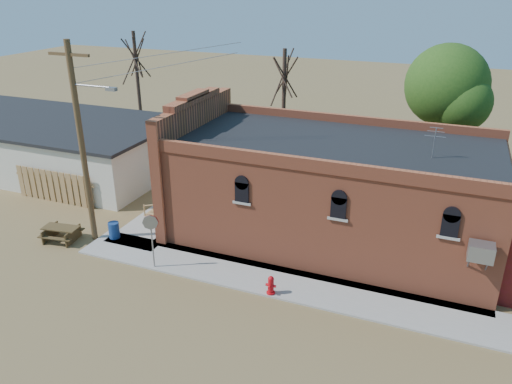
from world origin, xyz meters
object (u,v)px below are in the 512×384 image
at_px(trash_barrel, 114,230).
at_px(picnic_table, 61,232).
at_px(stop_sign, 151,227).
at_px(brick_bar, 326,190).
at_px(fire_hydrant, 271,285).
at_px(utility_pole, 82,141).

bearing_deg(trash_barrel, picnic_table, -155.56).
distance_m(stop_sign, picnic_table, 5.53).
relative_size(brick_bar, picnic_table, 9.18).
bearing_deg(brick_bar, fire_hydrant, -96.50).
bearing_deg(picnic_table, trash_barrel, 16.02).
xyz_separation_m(fire_hydrant, picnic_table, (-10.52, 0.50, -0.01)).
bearing_deg(brick_bar, utility_pole, -156.31).
xyz_separation_m(stop_sign, trash_barrel, (-3.11, 1.50, -1.46)).
bearing_deg(brick_bar, stop_sign, -136.72).
distance_m(brick_bar, stop_sign, 8.02).
bearing_deg(utility_pole, trash_barrel, 19.55).
bearing_deg(brick_bar, picnic_table, -155.86).
height_order(brick_bar, utility_pole, utility_pole).
height_order(fire_hydrant, stop_sign, stop_sign).
bearing_deg(picnic_table, stop_sign, -13.81).
distance_m(utility_pole, fire_hydrant, 10.20).
relative_size(brick_bar, stop_sign, 6.83).
bearing_deg(fire_hydrant, picnic_table, 172.57).
xyz_separation_m(brick_bar, trash_barrel, (-8.94, -3.99, -1.88)).
height_order(fire_hydrant, picnic_table, fire_hydrant).
height_order(trash_barrel, picnic_table, trash_barrel).
distance_m(brick_bar, trash_barrel, 9.97).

